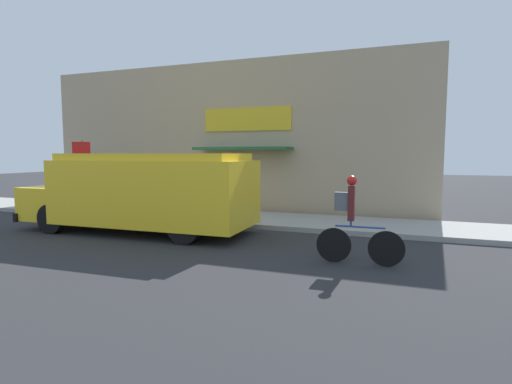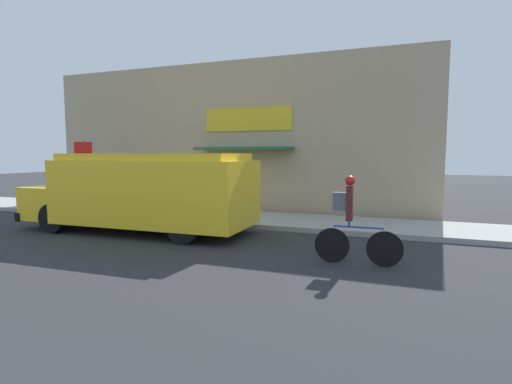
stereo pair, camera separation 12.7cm
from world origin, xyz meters
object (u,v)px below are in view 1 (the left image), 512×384
school_bus (144,191)px  stop_sign_post (82,164)px  cyclist (354,223)px  trash_bin (160,196)px

school_bus → stop_sign_post: stop_sign_post is taller
school_bus → stop_sign_post: 4.73m
school_bus → cyclist: 5.93m
school_bus → stop_sign_post: (-4.17, 2.13, 0.67)m
school_bus → trash_bin: school_bus is taller
stop_sign_post → school_bus: bearing=-27.1°
cyclist → stop_sign_post: stop_sign_post is taller
cyclist → stop_sign_post: bearing=159.6°
cyclist → stop_sign_post: (-9.96, 3.37, 1.00)m
cyclist → trash_bin: 9.14m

